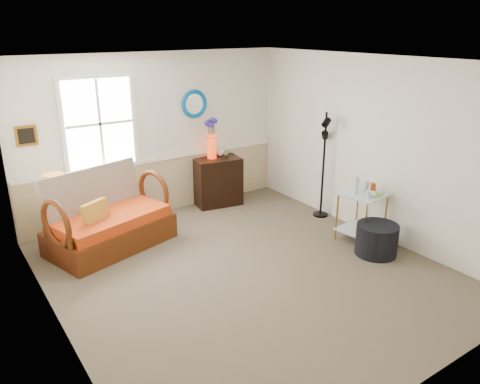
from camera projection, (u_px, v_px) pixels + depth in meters
floor at (245, 271)px, 5.98m from camera, size 4.50×5.00×0.01m
ceiling at (246, 61)px, 5.11m from camera, size 4.50×5.00×0.01m
walls at (246, 174)px, 5.55m from camera, size 4.51×5.01×2.60m
wainscot at (160, 186)px, 7.76m from camera, size 4.46×0.02×0.90m
chair_rail at (158, 159)px, 7.59m from camera, size 4.46×0.04×0.06m
window at (100, 124)px, 6.88m from camera, size 1.14×0.06×1.44m
picture at (26, 136)px, 6.37m from camera, size 0.28×0.03×0.28m
mirror at (194, 104)px, 7.69m from camera, size 0.47×0.07×0.47m
loveseat at (109, 211)px, 6.49m from camera, size 1.85×1.36×1.08m
throw_pillow at (97, 216)px, 6.27m from camera, size 0.40×0.28×0.40m
lamp_stand at (60, 228)px, 6.56m from camera, size 0.39×0.39×0.57m
table_lamp at (55, 192)px, 6.38m from camera, size 0.38×0.38×0.51m
potted_plant at (66, 200)px, 6.45m from camera, size 0.33×0.35×0.25m
cabinet at (217, 181)px, 8.12m from camera, size 0.85×0.62×0.83m
flower_vase at (211, 139)px, 7.87m from camera, size 0.24×0.24×0.68m
side_table at (361, 217)px, 6.73m from camera, size 0.63×0.63×0.73m
tabletop_items at (367, 186)px, 6.54m from camera, size 0.50×0.50×0.25m
floor_lamp at (323, 166)px, 7.46m from camera, size 0.31×0.31×1.72m
ottoman at (377, 239)px, 6.37m from camera, size 0.74×0.74×0.43m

